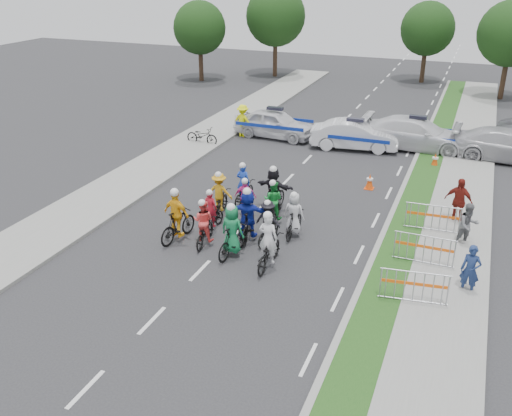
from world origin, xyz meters
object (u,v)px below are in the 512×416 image
at_px(barrier_0, 414,288).
at_px(cone_1, 435,160).
at_px(parked_bike, 202,136).
at_px(tree_0, 200,28).
at_px(rider_0, 268,248).
at_px(rider_7, 294,219).
at_px(rider_1, 232,235).
at_px(rider_5, 248,218).
at_px(police_car_0, 275,124).
at_px(rider_12, 244,190).
at_px(rider_9, 246,202).
at_px(tree_4, 428,29).
at_px(rider_6, 211,216).
at_px(rider_4, 268,225).
at_px(rider_2, 204,227).
at_px(rider_8, 273,206).
at_px(spectator_0, 470,270).
at_px(rider_3, 177,221).
at_px(rider_10, 220,198).
at_px(tree_1, 511,34).
at_px(police_car_1, 354,135).
at_px(tree_3, 276,16).
at_px(spectator_2, 458,201).
at_px(spectator_1, 468,225).
at_px(barrier_1, 424,251).
at_px(cone_0, 370,181).
at_px(civilian_sedan, 508,146).
at_px(rider_11, 274,193).
at_px(barrier_2, 432,219).
at_px(police_car_2, 416,134).

distance_m(barrier_0, cone_1, 12.72).
xyz_separation_m(parked_bike, tree_0, (-7.91, 15.67, 3.71)).
distance_m(rider_0, rider_7, 2.45).
bearing_deg(rider_1, rider_5, -84.56).
bearing_deg(police_car_0, cone_1, -96.16).
bearing_deg(rider_12, rider_9, 117.46).
distance_m(rider_0, cone_1, 12.82).
relative_size(rider_7, police_car_0, 0.38).
bearing_deg(rider_12, tree_4, -96.53).
bearing_deg(rider_6, rider_4, -178.37).
bearing_deg(police_car_0, rider_2, -165.45).
bearing_deg(police_car_0, rider_1, -160.58).
height_order(rider_8, spectator_0, rider_8).
height_order(rider_3, rider_10, rider_3).
height_order(spectator_0, parked_bike, spectator_0).
xyz_separation_m(rider_5, barrier_0, (6.09, -2.13, -0.29)).
bearing_deg(tree_1, rider_10, -111.77).
distance_m(police_car_1, tree_3, 20.90).
height_order(spectator_0, tree_0, tree_0).
bearing_deg(rider_7, tree_4, -91.20).
xyz_separation_m(rider_2, tree_4, (3.71, 32.24, 3.53)).
bearing_deg(spectator_2, cone_1, 119.99).
distance_m(spectator_1, barrier_1, 2.40).
bearing_deg(rider_0, rider_7, -92.63).
xyz_separation_m(rider_12, police_car_0, (-2.04, 9.41, 0.18)).
xyz_separation_m(spectator_0, parked_bike, (-14.26, 10.54, -0.32)).
bearing_deg(cone_0, spectator_2, -31.70).
bearing_deg(rider_0, police_car_0, -71.68).
relative_size(rider_4, rider_5, 0.81).
height_order(rider_5, rider_6, rider_5).
height_order(rider_12, tree_0, tree_0).
distance_m(rider_9, tree_3, 29.31).
xyz_separation_m(rider_4, civilian_sedan, (8.00, 12.73, 0.13)).
xyz_separation_m(rider_4, tree_3, (-10.33, 29.23, 4.24)).
bearing_deg(rider_11, cone_1, -116.84).
xyz_separation_m(rider_1, spectator_2, (6.92, 5.51, 0.16)).
xyz_separation_m(barrier_0, barrier_2, (0.00, 5.14, 0.00)).
distance_m(rider_7, civilian_sedan, 14.01).
bearing_deg(parked_bike, tree_4, -21.06).
height_order(spectator_2, barrier_1, spectator_2).
distance_m(spectator_2, barrier_2, 1.48).
xyz_separation_m(rider_8, cone_0, (2.77, 4.81, -0.32)).
distance_m(rider_4, spectator_1, 7.00).
bearing_deg(police_car_2, parked_bike, 108.83).
bearing_deg(rider_2, tree_1, -116.80).
relative_size(rider_1, spectator_0, 1.23).
distance_m(rider_8, tree_4, 29.88).
relative_size(rider_0, police_car_2, 0.36).
distance_m(rider_6, police_car_1, 12.01).
bearing_deg(tree_1, spectator_2, -93.74).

